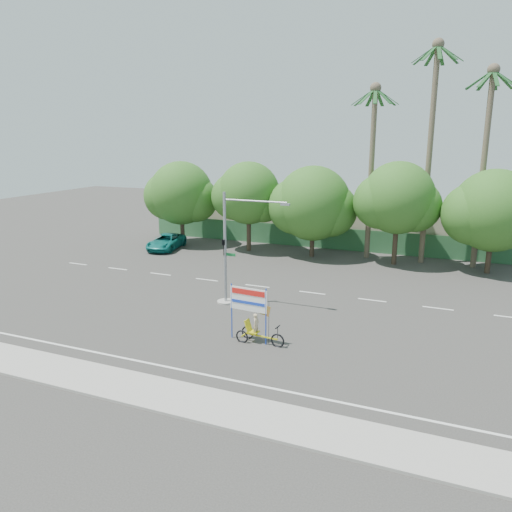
% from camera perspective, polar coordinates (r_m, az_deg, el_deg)
% --- Properties ---
extents(ground, '(120.00, 120.00, 0.00)m').
position_cam_1_polar(ground, '(27.44, -2.43, -8.48)').
color(ground, '#33302D').
rests_on(ground, ground).
extents(sidewalk_near, '(50.00, 2.40, 0.12)m').
position_cam_1_polar(sidewalk_near, '(21.52, -11.24, -15.15)').
color(sidewalk_near, gray).
rests_on(sidewalk_near, ground).
extents(fence, '(38.00, 0.08, 2.00)m').
position_cam_1_polar(fence, '(46.72, 8.81, 1.99)').
color(fence, '#336B3D').
rests_on(fence, ground).
extents(building_left, '(12.00, 8.00, 4.00)m').
position_cam_1_polar(building_left, '(53.88, -0.36, 4.78)').
color(building_left, '#BEB497').
rests_on(building_left, ground).
extents(building_right, '(14.00, 8.00, 3.60)m').
position_cam_1_polar(building_right, '(49.79, 19.09, 3.05)').
color(building_right, '#BEB497').
rests_on(building_right, ground).
extents(tree_far_left, '(7.14, 6.00, 7.96)m').
position_cam_1_polar(tree_far_left, '(48.27, -8.59, 6.90)').
color(tree_far_left, '#473828').
rests_on(tree_far_left, ground).
extents(tree_left, '(6.66, 5.60, 8.07)m').
position_cam_1_polar(tree_left, '(45.03, -0.90, 6.95)').
color(tree_left, '#473828').
rests_on(tree_left, ground).
extents(tree_center, '(7.62, 6.40, 7.85)m').
position_cam_1_polar(tree_center, '(43.07, 6.47, 5.76)').
color(tree_center, '#473828').
rests_on(tree_center, ground).
extents(tree_right, '(6.90, 5.80, 8.36)m').
position_cam_1_polar(tree_right, '(41.58, 15.85, 6.12)').
color(tree_right, '#473828').
rests_on(tree_right, ground).
extents(tree_far_right, '(7.38, 6.20, 7.94)m').
position_cam_1_polar(tree_far_right, '(41.42, 25.45, 4.45)').
color(tree_far_right, '#473828').
rests_on(tree_far_right, ground).
extents(palm_tall, '(3.73, 3.79, 17.45)m').
position_cam_1_polar(palm_tall, '(42.57, 19.38, 13.10)').
color(palm_tall, '#70604C').
rests_on(palm_tall, ground).
extents(palm_mid, '(3.73, 3.79, 15.45)m').
position_cam_1_polar(palm_mid, '(42.50, 24.74, 11.19)').
color(palm_mid, '#70604C').
rests_on(palm_mid, ground).
extents(palm_short, '(3.73, 3.79, 14.45)m').
position_cam_1_polar(palm_short, '(43.13, 13.13, 11.37)').
color(palm_short, '#70604C').
rests_on(palm_short, ground).
extents(traffic_signal, '(4.72, 1.10, 7.00)m').
position_cam_1_polar(traffic_signal, '(30.86, -3.05, -0.26)').
color(traffic_signal, gray).
rests_on(traffic_signal, ground).
extents(trike_billboard, '(3.05, 0.76, 3.00)m').
position_cam_1_polar(trike_billboard, '(25.52, -0.28, -7.30)').
color(trike_billboard, black).
rests_on(trike_billboard, ground).
extents(pickup_truck, '(3.08, 5.34, 1.40)m').
position_cam_1_polar(pickup_truck, '(46.90, -10.24, 1.61)').
color(pickup_truck, '#10706A').
rests_on(pickup_truck, ground).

